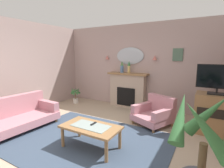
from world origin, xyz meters
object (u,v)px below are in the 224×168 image
object	(u,v)px
tv_cabinet	(214,114)
potted_plant_corner_palm	(202,161)
mantel_vase_right	(129,67)
wall_mirror	(130,56)
tv_remote	(94,124)
tv_flatscreen	(218,79)
floral_couch	(17,116)
armchair_beside_couch	(155,112)
potted_plant_small_fern	(75,95)
fireplace	(128,90)
mantel_vase_left	(122,67)
wall_sconce_left	(107,57)
framed_picture	(178,55)
wall_sconce_right	(155,58)
coffee_table	(91,129)

from	to	relation	value
tv_cabinet	potted_plant_corner_palm	distance (m)	2.35
mantel_vase_right	tv_cabinet	distance (m)	2.75
wall_mirror	tv_cabinet	bearing A→B (deg)	-21.37
tv_remote	tv_flatscreen	size ratio (longest dim) A/B	0.19
floral_couch	armchair_beside_couch	world-z (taller)	floral_couch
tv_flatscreen	tv_remote	bearing A→B (deg)	-138.42
tv_flatscreen	potted_plant_small_fern	distance (m)	4.46
fireplace	tv_remote	distance (m)	2.69
armchair_beside_couch	tv_cabinet	distance (m)	1.31
fireplace	potted_plant_small_fern	bearing A→B (deg)	-163.98
potted_plant_small_fern	tv_remote	bearing A→B (deg)	-41.98
floral_couch	tv_cabinet	size ratio (longest dim) A/B	1.95
floral_couch	mantel_vase_left	bearing A→B (deg)	64.87
wall_sconce_left	framed_picture	xyz separation A→B (m)	(2.35, 0.06, 0.09)
mantel_vase_right	wall_mirror	bearing A→B (deg)	106.39
mantel_vase_left	wall_sconce_right	xyz separation A→B (m)	(1.05, 0.12, 0.31)
fireplace	wall_sconce_left	distance (m)	1.38
mantel_vase_left	floral_couch	world-z (taller)	mantel_vase_left
wall_mirror	tv_cabinet	size ratio (longest dim) A/B	1.07
armchair_beside_couch	fireplace	bearing A→B (deg)	141.17
mantel_vase_left	wall_sconce_left	xyz separation A→B (m)	(-0.65, 0.12, 0.31)
mantel_vase_left	framed_picture	size ratio (longest dim) A/B	1.09
coffee_table	potted_plant_corner_palm	xyz separation A→B (m)	(1.86, -0.45, 0.22)
potted_plant_corner_palm	mantel_vase_right	bearing A→B (deg)	126.33
wall_sconce_right	potted_plant_small_fern	world-z (taller)	wall_sconce_right
wall_sconce_right	tv_remote	size ratio (longest dim) A/B	0.88
wall_mirror	armchair_beside_couch	xyz separation A→B (m)	(1.22, -1.13, -1.40)
floral_couch	armchair_beside_couch	bearing A→B (deg)	34.70
framed_picture	coffee_table	size ratio (longest dim) A/B	0.33
wall_sconce_left	potted_plant_small_fern	world-z (taller)	wall_sconce_left
wall_sconce_left	framed_picture	bearing A→B (deg)	1.46
coffee_table	fireplace	bearing A→B (deg)	100.55
wall_mirror	potted_plant_small_fern	size ratio (longest dim) A/B	1.64
fireplace	wall_mirror	xyz separation A→B (m)	(-0.00, 0.14, 1.14)
armchair_beside_couch	floral_couch	bearing A→B (deg)	-145.30
wall_sconce_left	potted_plant_small_fern	xyz separation A→B (m)	(-0.99, -0.62, -1.35)
mantel_vase_left	potted_plant_small_fern	size ratio (longest dim) A/B	0.67
mantel_vase_right	armchair_beside_couch	bearing A→B (deg)	-39.18
potted_plant_small_fern	mantel_vase_left	bearing A→B (deg)	16.96
armchair_beside_couch	potted_plant_small_fern	distance (m)	3.09
mantel_vase_right	tv_flatscreen	distance (m)	2.60
mantel_vase_left	tv_flatscreen	world-z (taller)	mantel_vase_left
wall_sconce_right	tv_remote	xyz separation A→B (m)	(-0.34, -2.73, -1.21)
mantel_vase_right	wall_mirror	world-z (taller)	wall_mirror
fireplace	framed_picture	bearing A→B (deg)	5.77
framed_picture	tv_cabinet	distance (m)	1.92
mantel_vase_left	potted_plant_corner_palm	bearing A→B (deg)	-50.83
tv_remote	armchair_beside_couch	world-z (taller)	armchair_beside_couch
fireplace	floral_couch	xyz separation A→B (m)	(-1.55, -2.90, -0.25)
wall_sconce_left	tv_cabinet	world-z (taller)	wall_sconce_left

